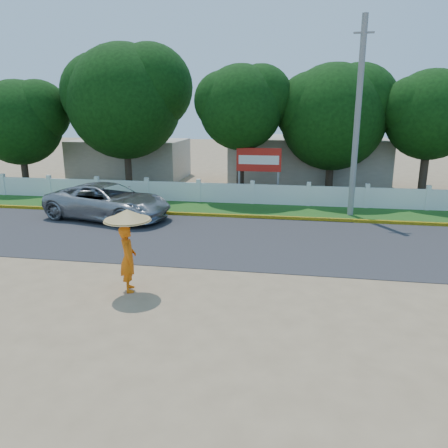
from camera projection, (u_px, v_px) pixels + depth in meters
name	position (u px, v px, depth m)	size (l,w,h in m)	color
ground	(213.00, 282.00, 13.23)	(120.00, 120.00, 0.00)	#9E8460
road	(234.00, 239.00, 17.52)	(60.00, 7.00, 0.02)	#38383A
grass_verge	(249.00, 210.00, 22.51)	(60.00, 3.50, 0.03)	#2D601E
curb	(245.00, 216.00, 20.88)	(40.00, 0.18, 0.16)	yellow
fence	(252.00, 194.00, 23.76)	(40.00, 0.10, 1.10)	silver
building_near	(307.00, 161.00, 29.47)	(10.00, 6.00, 3.20)	#B7AD99
building_far	(130.00, 159.00, 32.59)	(8.00, 5.00, 2.80)	#B7AD99
utility_pole	(357.00, 120.00, 20.24)	(0.28, 0.28, 9.12)	gray
vehicle	(108.00, 201.00, 20.55)	(2.78, 6.04, 1.68)	#929599
monk_with_parasol	(128.00, 238.00, 12.25)	(1.32, 1.32, 2.41)	#DB5F0B
billboard	(259.00, 163.00, 24.35)	(2.50, 0.13, 2.95)	gray
tree_row	(262.00, 108.00, 25.58)	(35.38, 7.50, 8.99)	#473828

